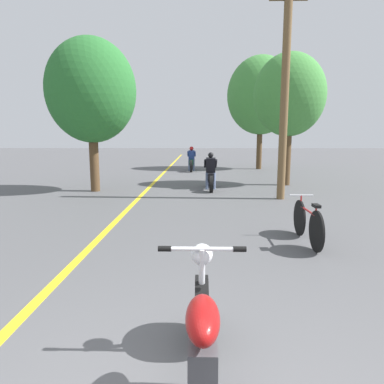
{
  "coord_description": "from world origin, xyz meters",
  "views": [
    {
      "loc": [
        0.18,
        -1.66,
        1.89
      ],
      "look_at": [
        0.06,
        4.52,
        0.9
      ],
      "focal_mm": 32.0,
      "sensor_mm": 36.0,
      "label": 1
    }
  ],
  "objects": [
    {
      "name": "lane_stripe_center",
      "position": [
        -1.7,
        12.52,
        0.0
      ],
      "size": [
        0.14,
        48.0,
        0.01
      ],
      "primitive_type": "cube",
      "color": "yellow",
      "rests_on": "ground"
    },
    {
      "name": "roadside_tree_right_far",
      "position": [
        3.85,
        19.16,
        4.33
      ],
      "size": [
        3.96,
        3.56,
        6.62
      ],
      "color": "#513A23",
      "rests_on": "ground"
    },
    {
      "name": "bicycle_parked",
      "position": [
        2.14,
        4.35,
        0.37
      ],
      "size": [
        0.44,
        1.67,
        0.81
      ],
      "color": "black",
      "rests_on": "ground"
    },
    {
      "name": "motorcycle_rider_lead",
      "position": [
        0.63,
        10.86,
        0.51
      ],
      "size": [
        0.5,
        2.12,
        1.35
      ],
      "color": "black",
      "rests_on": "ground"
    },
    {
      "name": "motorcycle_foreground",
      "position": [
        0.21,
        0.57,
        0.43
      ],
      "size": [
        0.74,
        2.13,
        0.99
      ],
      "color": "black",
      "rests_on": "ground"
    },
    {
      "name": "roadside_tree_right_near",
      "position": [
        3.69,
        12.04,
        3.49
      ],
      "size": [
        2.77,
        2.49,
        5.11
      ],
      "color": "#513A23",
      "rests_on": "ground"
    },
    {
      "name": "utility_pole",
      "position": [
        2.74,
        8.86,
        3.29
      ],
      "size": [
        1.1,
        0.24,
        6.41
      ],
      "color": "brown",
      "rests_on": "ground"
    },
    {
      "name": "motorcycle_rider_far",
      "position": [
        -0.21,
        17.88,
        0.53
      ],
      "size": [
        0.5,
        2.17,
        1.39
      ],
      "color": "black",
      "rests_on": "ground"
    },
    {
      "name": "roadside_tree_left",
      "position": [
        -3.49,
        10.32,
        3.45
      ],
      "size": [
        3.07,
        2.76,
        5.23
      ],
      "color": "#513A23",
      "rests_on": "ground"
    }
  ]
}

